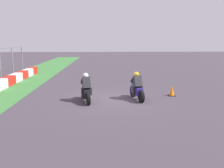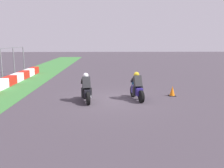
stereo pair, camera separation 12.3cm
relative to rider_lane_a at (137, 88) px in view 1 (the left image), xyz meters
The scene contains 4 objects.
ground_plane 1.53m from the rider_lane_a, 90.54° to the left, with size 120.00×120.00×0.00m, color #3F3840.
rider_lane_a is the anchor object (origin of this frame).
rider_lane_b 2.75m from the rider_lane_a, 97.42° to the left, with size 2.03×0.64×1.51m.
traffic_cone 2.35m from the rider_lane_a, 69.59° to the right, with size 0.40×0.40×0.59m.
Camera 1 is at (-12.71, 0.47, 3.14)m, focal length 38.50 mm.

